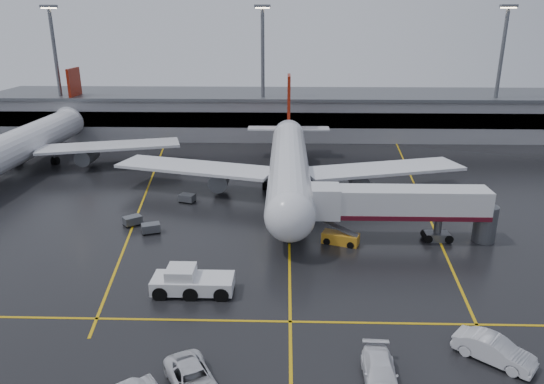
{
  "coord_description": "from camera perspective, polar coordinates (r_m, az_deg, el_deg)",
  "views": [
    {
      "loc": [
        -0.5,
        -56.04,
        22.56
      ],
      "look_at": [
        -2.0,
        -2.0,
        4.0
      ],
      "focal_mm": 32.93,
      "sensor_mm": 36.0,
      "label": 1
    }
  ],
  "objects": [
    {
      "name": "apron_line_centre",
      "position": [
        60.41,
        1.95,
        -2.98
      ],
      "size": [
        0.25,
        90.0,
        0.02
      ],
      "primitive_type": "cube",
      "color": "gold",
      "rests_on": "ground"
    },
    {
      "name": "light_mast_right",
      "position": [
        106.38,
        24.63,
        12.93
      ],
      "size": [
        3.0,
        1.2,
        25.45
      ],
      "color": "#595B60",
      "rests_on": "ground"
    },
    {
      "name": "baggage_cart_a",
      "position": [
        57.6,
        -13.68,
        -4.0
      ],
      "size": [
        2.33,
        1.92,
        1.12
      ],
      "color": "#595B60",
      "rests_on": "ground"
    },
    {
      "name": "baggage_cart_c",
      "position": [
        66.27,
        -9.67,
        -0.66
      ],
      "size": [
        2.31,
        1.86,
        1.12
      ],
      "color": "#595B60",
      "rests_on": "ground"
    },
    {
      "name": "service_van_b",
      "position": [
        35.39,
        12.24,
        -19.55
      ],
      "size": [
        2.41,
        5.43,
        1.55
      ],
      "primitive_type": "imported",
      "rotation": [
        0.0,
        0.0,
        -0.04
      ],
      "color": "white",
      "rests_on": "ground"
    },
    {
      "name": "light_mast_mid",
      "position": [
        98.47,
        -1.07,
        14.24
      ],
      "size": [
        3.0,
        1.2,
        25.45
      ],
      "color": "#595B60",
      "rests_on": "ground"
    },
    {
      "name": "pushback_tractor",
      "position": [
        44.71,
        -9.27,
        -10.15
      ],
      "size": [
        7.06,
        3.05,
        2.52
      ],
      "color": "silver",
      "rests_on": "ground"
    },
    {
      "name": "main_airliner",
      "position": [
        68.25,
        1.95,
        3.34
      ],
      "size": [
        48.8,
        45.6,
        14.1
      ],
      "color": "silver",
      "rests_on": "ground"
    },
    {
      "name": "baggage_cart_b",
      "position": [
        60.3,
        -15.67,
        -3.12
      ],
      "size": [
        2.37,
        2.27,
        1.12
      ],
      "color": "#595B60",
      "rests_on": "ground"
    },
    {
      "name": "service_van_a",
      "position": [
        34.52,
        -9.04,
        -20.44
      ],
      "size": [
        4.95,
        6.22,
        1.57
      ],
      "primitive_type": "imported",
      "rotation": [
        0.0,
        0.0,
        0.49
      ],
      "color": "silver",
      "rests_on": "ground"
    },
    {
      "name": "apron_line_right",
      "position": [
        72.19,
        16.35,
        -0.05
      ],
      "size": [
        7.57,
        69.64,
        0.02
      ],
      "primitive_type": "cube",
      "rotation": [
        0.0,
        0.0,
        -0.1
      ],
      "color": "gold",
      "rests_on": "ground"
    },
    {
      "name": "belt_loader",
      "position": [
        53.97,
        7.84,
        -5.25
      ],
      "size": [
        4.16,
        2.85,
        2.43
      ],
      "color": "orange",
      "rests_on": "ground"
    },
    {
      "name": "apron_line_left",
      "position": [
        72.46,
        -14.11,
        0.23
      ],
      "size": [
        9.99,
        69.35,
        0.02
      ],
      "primitive_type": "cube",
      "rotation": [
        0.0,
        0.0,
        0.14
      ],
      "color": "gold",
      "rests_on": "ground"
    },
    {
      "name": "terminal",
      "position": [
        105.56,
        1.86,
        8.99
      ],
      "size": [
        122.0,
        19.0,
        8.6
      ],
      "color": "gray",
      "rests_on": "ground"
    },
    {
      "name": "second_airliner",
      "position": [
        90.01,
        -26.02,
        5.26
      ],
      "size": [
        48.8,
        45.6,
        14.1
      ],
      "color": "silver",
      "rests_on": "ground"
    },
    {
      "name": "service_van_c",
      "position": [
        39.54,
        24.04,
        -16.15
      ],
      "size": [
        5.38,
        4.98,
        1.8
      ],
      "primitive_type": "imported",
      "rotation": [
        0.0,
        0.0,
        0.86
      ],
      "color": "silver",
      "rests_on": "ground"
    },
    {
      "name": "jet_bridge",
      "position": [
        54.81,
        14.54,
        -1.56
      ],
      "size": [
        19.9,
        3.4,
        6.05
      ],
      "color": "silver",
      "rests_on": "ground"
    },
    {
      "name": "apron_line_stop",
      "position": [
        40.83,
        2.09,
        -14.59
      ],
      "size": [
        60.0,
        0.25,
        0.02
      ],
      "primitive_type": "cube",
      "color": "gold",
      "rests_on": "ground"
    },
    {
      "name": "ground",
      "position": [
        60.41,
        1.95,
        -2.99
      ],
      "size": [
        220.0,
        220.0,
        0.0
      ],
      "primitive_type": "plane",
      "color": "black",
      "rests_on": "ground"
    },
    {
      "name": "light_mast_left",
      "position": [
        107.97,
        -23.4,
        13.16
      ],
      "size": [
        3.0,
        1.2,
        25.45
      ],
      "color": "#595B60",
      "rests_on": "ground"
    }
  ]
}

